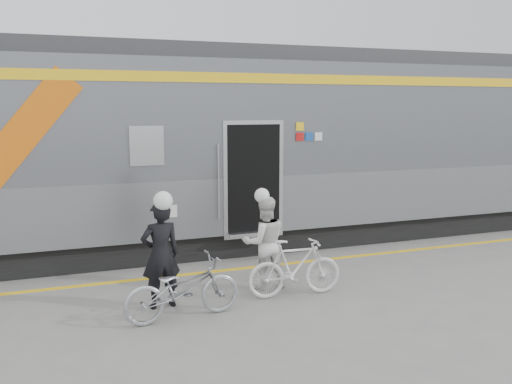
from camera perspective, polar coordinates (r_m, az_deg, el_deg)
name	(u,v)px	position (r m, az deg, el deg)	size (l,w,h in m)	color
ground	(263,313)	(7.96, 0.72, -12.66)	(90.00, 90.00, 0.00)	slate
train	(126,151)	(11.21, -13.54, 4.26)	(24.00, 3.17, 4.10)	black
safety_strip	(221,271)	(9.88, -3.75, -8.27)	(24.00, 0.12, 0.01)	yellow
man	(161,255)	(8.07, -10.01, -6.53)	(0.58, 0.38, 1.59)	black
bicycle_left	(183,289)	(7.70, -7.71, -10.04)	(0.58, 1.67, 0.88)	#A3A6AB
woman	(264,242)	(8.81, 0.88, -5.33)	(0.73, 0.57, 1.51)	silver
bicycle_right	(295,268)	(8.51, 4.12, -7.96)	(0.43, 1.52, 0.92)	silver
helmet_man	(159,192)	(7.88, -10.20, 0.03)	(0.28, 0.28, 0.28)	white
helmet_woman	(264,189)	(8.63, 0.90, 0.30)	(0.24, 0.24, 0.24)	white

